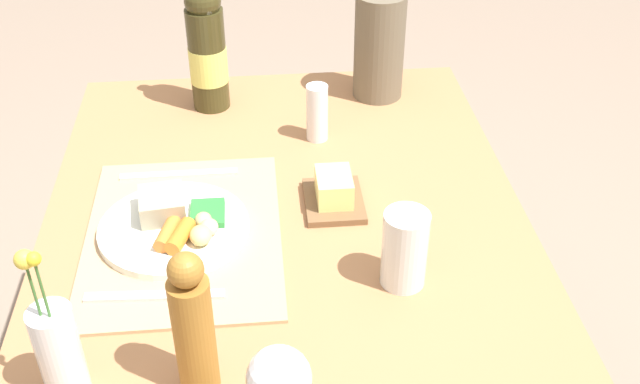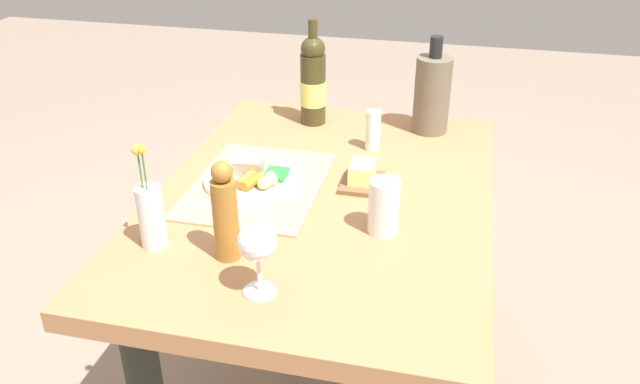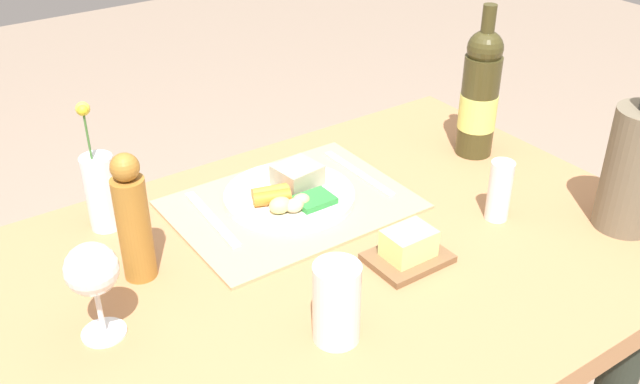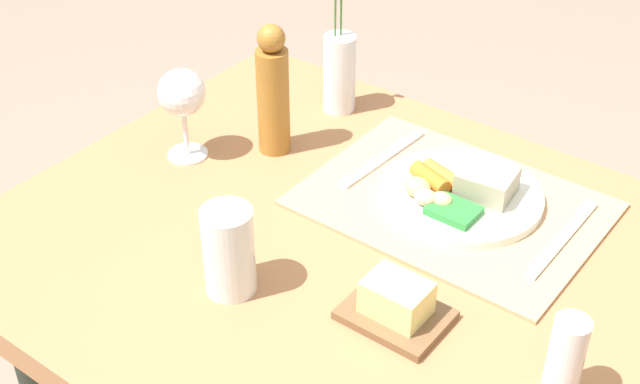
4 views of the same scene
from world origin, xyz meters
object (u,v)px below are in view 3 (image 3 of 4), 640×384
object	(u,v)px
knife	(212,219)
fork	(358,173)
dining_table	(344,305)
wine_glass	(92,272)
butter_dish	(408,249)
salt_shaker	(500,191)
cooler_bottle	(636,168)
wine_bottle	(480,95)
dinner_plate	(291,193)
flower_vase	(101,189)
water_tumbler	(337,307)
pepper_mill	(133,220)

from	to	relation	value
knife	fork	bearing A→B (deg)	179.87
dining_table	wine_glass	bearing A→B (deg)	-4.27
dining_table	butter_dish	bearing A→B (deg)	127.57
salt_shaker	butter_dish	distance (m)	0.22
salt_shaker	cooler_bottle	bearing A→B (deg)	139.16
wine_bottle	salt_shaker	distance (m)	0.27
dining_table	dinner_plate	bearing A→B (deg)	-92.20
dining_table	dinner_plate	world-z (taller)	dinner_plate
flower_vase	butter_dish	bearing A→B (deg)	133.85
wine_bottle	flower_vase	bearing A→B (deg)	-12.90
dinner_plate	water_tumbler	bearing A→B (deg)	67.10
dining_table	fork	world-z (taller)	fork
knife	cooler_bottle	distance (m)	0.74
cooler_bottle	wine_glass	world-z (taller)	cooler_bottle
dining_table	salt_shaker	bearing A→B (deg)	164.99
butter_dish	flower_vase	bearing A→B (deg)	-46.15
salt_shaker	flower_vase	bearing A→B (deg)	-32.63
wine_glass	butter_dish	distance (m)	0.50
knife	flower_vase	size ratio (longest dim) A/B	0.87
flower_vase	cooler_bottle	size ratio (longest dim) A/B	0.84
flower_vase	wine_glass	world-z (taller)	flower_vase
fork	salt_shaker	xyz separation A→B (m)	(-0.11, 0.26, 0.05)
water_tumbler	cooler_bottle	xyz separation A→B (m)	(-0.59, 0.05, 0.06)
pepper_mill	salt_shaker	world-z (taller)	pepper_mill
pepper_mill	salt_shaker	bearing A→B (deg)	160.79
fork	knife	bearing A→B (deg)	-3.42
fork	flower_vase	distance (m)	0.49
dinner_plate	water_tumbler	xyz separation A→B (m)	(0.15, 0.35, 0.03)
dinner_plate	wine_glass	xyz separation A→B (m)	(0.42, 0.15, 0.09)
knife	pepper_mill	xyz separation A→B (m)	(0.17, 0.07, 0.10)
dinner_plate	fork	distance (m)	0.16
flower_vase	salt_shaker	world-z (taller)	flower_vase
fork	wine_bottle	bearing A→B (deg)	168.31
dining_table	flower_vase	distance (m)	0.47
pepper_mill	cooler_bottle	size ratio (longest dim) A/B	0.78
wine_glass	dinner_plate	bearing A→B (deg)	-160.19
dining_table	water_tumbler	world-z (taller)	water_tumbler
pepper_mill	wine_glass	xyz separation A→B (m)	(0.10, 0.10, 0.01)
wine_bottle	wine_glass	distance (m)	0.85
fork	salt_shaker	size ratio (longest dim) A/B	1.85
dining_table	fork	size ratio (longest dim) A/B	5.35
dinner_plate	salt_shaker	distance (m)	0.38
wine_glass	salt_shaker	bearing A→B (deg)	171.27
pepper_mill	wine_glass	bearing A→B (deg)	45.24
pepper_mill	wine_glass	distance (m)	0.14
dinner_plate	fork	world-z (taller)	dinner_plate
dinner_plate	pepper_mill	xyz separation A→B (m)	(0.32, 0.05, 0.08)
dining_table	flower_vase	size ratio (longest dim) A/B	4.74
pepper_mill	wine_bottle	bearing A→B (deg)	-179.99
wine_bottle	butter_dish	size ratio (longest dim) A/B	2.44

